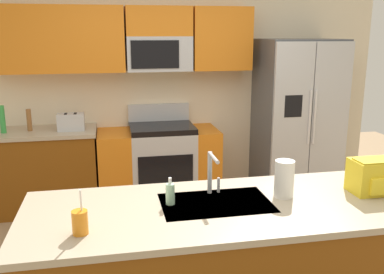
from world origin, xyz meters
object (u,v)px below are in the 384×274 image
object	(u,v)px
range_oven	(159,164)
backpack	(376,175)
refrigerator	(297,119)
toaster	(71,122)
drink_cup_orange	(80,222)
paper_towel_roll	(284,179)
bottle_green	(2,119)
sink_faucet	(212,170)
soap_dispenser	(170,193)
pepper_mill	(29,120)

from	to	relation	value
range_oven	backpack	world-z (taller)	backpack
refrigerator	toaster	distance (m)	2.59
drink_cup_orange	paper_towel_roll	distance (m)	1.28
bottle_green	sink_faucet	xyz separation A→B (m)	(1.72, -2.11, 0.02)
drink_cup_orange	paper_towel_roll	size ratio (longest dim) A/B	1.04
drink_cup_orange	bottle_green	bearing A→B (deg)	109.98
toaster	sink_faucet	bearing A→B (deg)	-63.83
drink_cup_orange	toaster	bearing A→B (deg)	95.21
range_oven	bottle_green	distance (m)	1.74
bottle_green	refrigerator	bearing A→B (deg)	-0.37
refrigerator	bottle_green	xyz separation A→B (m)	(-3.27, 0.02, 0.12)
toaster	soap_dispenser	world-z (taller)	toaster
range_oven	pepper_mill	xyz separation A→B (m)	(-1.38, -0.00, 0.57)
soap_dispenser	backpack	bearing A→B (deg)	-2.77
pepper_mill	paper_towel_roll	size ratio (longest dim) A/B	0.98
bottle_green	paper_towel_roll	bearing A→B (deg)	-45.90
toaster	bottle_green	bearing A→B (deg)	179.85
toaster	sink_faucet	size ratio (longest dim) A/B	0.99
drink_cup_orange	backpack	size ratio (longest dim) A/B	0.78
drink_cup_orange	soap_dispenser	xyz separation A→B (m)	(0.52, 0.30, 0.00)
refrigerator	sink_faucet	xyz separation A→B (m)	(-1.55, -2.09, 0.14)
pepper_mill	backpack	world-z (taller)	pepper_mill
sink_faucet	backpack	bearing A→B (deg)	-9.13
bottle_green	drink_cup_orange	distance (m)	2.68
backpack	drink_cup_orange	bearing A→B (deg)	-172.71
pepper_mill	paper_towel_roll	world-z (taller)	paper_towel_roll
range_oven	soap_dispenser	distance (m)	2.33
refrigerator	drink_cup_orange	bearing A→B (deg)	-133.36
pepper_mill	sink_faucet	world-z (taller)	sink_faucet
bottle_green	soap_dispenser	world-z (taller)	bottle_green
drink_cup_orange	soap_dispenser	bearing A→B (deg)	30.37
refrigerator	paper_towel_roll	xyz separation A→B (m)	(-1.11, -2.21, 0.09)
range_oven	drink_cup_orange	world-z (taller)	drink_cup_orange
drink_cup_orange	pepper_mill	bearing A→B (deg)	104.46
soap_dispenser	paper_towel_roll	bearing A→B (deg)	-1.68
bottle_green	sink_faucet	bearing A→B (deg)	-50.77
bottle_green	pepper_mill	bearing A→B (deg)	10.76
toaster	pepper_mill	xyz separation A→B (m)	(-0.43, 0.05, 0.03)
bottle_green	soap_dispenser	size ratio (longest dim) A/B	1.71
sink_faucet	backpack	size ratio (longest dim) A/B	0.88
toaster	drink_cup_orange	bearing A→B (deg)	-84.79
backpack	toaster	bearing A→B (deg)	132.67
range_oven	toaster	world-z (taller)	range_oven
refrigerator	paper_towel_roll	world-z (taller)	refrigerator
bottle_green	soap_dispenser	xyz separation A→B (m)	(1.43, -2.21, -0.08)
pepper_mill	drink_cup_orange	bearing A→B (deg)	-75.54
drink_cup_orange	backpack	xyz separation A→B (m)	(1.87, 0.24, 0.05)
sink_faucet	range_oven	bearing A→B (deg)	92.40
toaster	paper_towel_roll	xyz separation A→B (m)	(1.48, -2.23, 0.03)
pepper_mill	soap_dispenser	xyz separation A→B (m)	(1.18, -2.26, -0.05)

